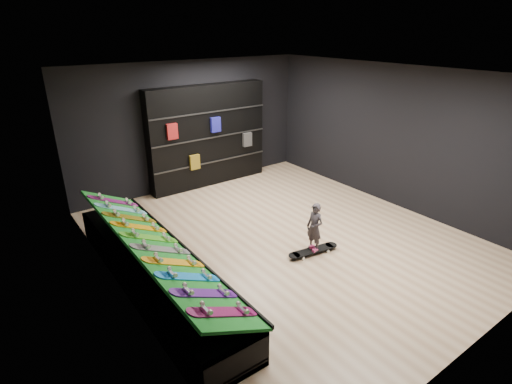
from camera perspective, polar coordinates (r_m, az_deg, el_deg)
floor at (r=7.60m, az=3.96°, el=-6.58°), size 6.00×7.00×0.01m
ceiling at (r=6.67m, az=4.68°, el=16.52°), size 6.00×7.00×0.01m
wall_back at (r=9.82m, az=-9.17°, el=9.40°), size 6.00×0.02×3.00m
wall_front at (r=5.09m, az=30.76°, el=-6.51°), size 6.00×0.02×3.00m
wall_left at (r=5.65m, az=-19.65°, el=-1.73°), size 0.02×7.00×3.00m
wall_right at (r=9.16m, az=18.92°, el=7.51°), size 0.02×7.00×3.00m
display_rack at (r=6.36m, az=-14.26°, el=-11.07°), size 0.90×4.50×0.50m
turf_ramp at (r=6.13m, az=-14.24°, el=-7.34°), size 0.92×4.50×0.46m
back_shelving at (r=9.88m, az=-6.90°, el=7.95°), size 3.06×0.36×2.45m
floor_skateboard at (r=7.14m, az=8.16°, el=-8.44°), size 1.00×0.37×0.09m
child at (r=6.99m, az=8.30°, el=-6.28°), size 0.16×0.21×0.52m
display_board_0 at (r=4.69m, az=-4.66°, el=-16.70°), size 0.93×0.22×0.50m
display_board_1 at (r=4.98m, az=-7.30°, el=-14.13°), size 0.93×0.22×0.50m
display_board_2 at (r=5.29m, az=-9.60°, el=-11.83°), size 0.93×0.22×0.50m
display_board_3 at (r=5.62m, az=-11.60°, el=-9.77°), size 0.93×0.22×0.50m
display_board_4 at (r=5.95m, az=-13.35°, el=-7.94°), size 0.93×0.22×0.50m
display_board_5 at (r=6.30m, az=-14.91°, el=-6.29°), size 0.93×0.22×0.50m
display_board_6 at (r=6.66m, az=-16.29°, el=-4.82°), size 0.93×0.22×0.50m
display_board_7 at (r=7.02m, az=-17.52°, el=-3.49°), size 0.93×0.22×0.50m
display_board_8 at (r=7.39m, az=-18.63°, el=-2.29°), size 0.93×0.22×0.50m
display_board_9 at (r=7.76m, az=-19.63°, el=-1.21°), size 0.93×0.22×0.50m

